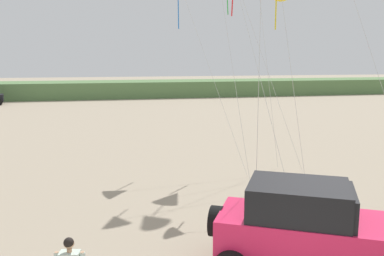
{
  "coord_description": "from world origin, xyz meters",
  "views": [
    {
      "loc": [
        -2.49,
        -5.69,
        5.16
      ],
      "look_at": [
        -0.56,
        3.49,
        3.56
      ],
      "focal_mm": 38.51,
      "sensor_mm": 36.0,
      "label": 1
    }
  ],
  "objects": [
    {
      "name": "dune_ridge",
      "position": [
        4.25,
        50.18,
        1.04
      ],
      "size": [
        90.0,
        7.08,
        2.08
      ],
      "primitive_type": "cube",
      "color": "#567A47",
      "rests_on": "ground_plane"
    },
    {
      "name": "jeep",
      "position": [
        2.12,
        2.74,
        1.2
      ],
      "size": [
        5.0,
        4.1,
        2.26
      ],
      "color": "#EA2151",
      "rests_on": "ground_plane"
    }
  ]
}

